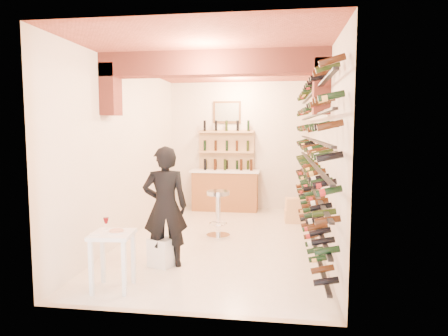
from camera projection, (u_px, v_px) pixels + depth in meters
name	position (u px, v px, depth m)	size (l,w,h in m)	color
ground	(222.00, 240.00, 7.29)	(6.00, 6.00, 0.00)	beige
room_shell	(219.00, 116.00, 6.80)	(3.52, 6.02, 3.21)	silver
wine_rack	(308.00, 157.00, 6.92)	(0.32, 5.70, 2.56)	black
back_counter	(225.00, 189.00, 9.88)	(1.70, 0.62, 1.29)	#995E2F
back_shelving	(227.00, 163.00, 10.06)	(1.40, 0.31, 2.73)	tan
tasting_table	(112.00, 243.00, 5.01)	(0.55, 0.55, 0.89)	white
white_stool	(163.00, 252.00, 5.91)	(0.34, 0.34, 0.42)	white
person	(165.00, 207.00, 5.82)	(0.65, 0.43, 1.79)	black
chrome_barstool	(218.00, 210.00, 7.47)	(0.45, 0.45, 0.88)	silver
crate_lower	(296.00, 216.00, 8.62)	(0.47, 0.33, 0.28)	#DEAE7A
crate_upper	(296.00, 204.00, 8.60)	(0.43, 0.30, 0.25)	#DEAE7A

